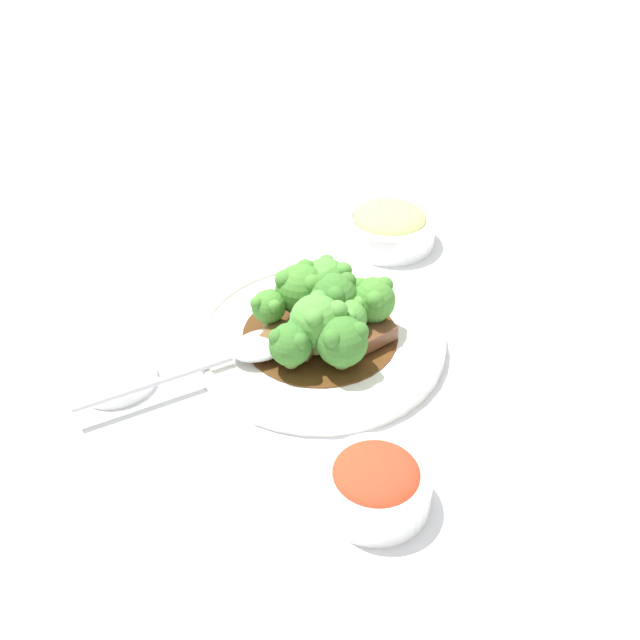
% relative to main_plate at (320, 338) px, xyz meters
% --- Properties ---
extents(ground_plane, '(4.00, 4.00, 0.00)m').
position_rel_main_plate_xyz_m(ground_plane, '(0.00, 0.00, -0.01)').
color(ground_plane, silver).
extents(main_plate, '(0.26, 0.26, 0.02)m').
position_rel_main_plate_xyz_m(main_plate, '(0.00, 0.00, 0.00)').
color(main_plate, white).
rests_on(main_plate, ground_plane).
extents(beef_strip_0, '(0.05, 0.05, 0.02)m').
position_rel_main_plate_xyz_m(beef_strip_0, '(0.05, -0.01, 0.02)').
color(beef_strip_0, '#56331E').
rests_on(beef_strip_0, main_plate).
extents(beef_strip_1, '(0.06, 0.04, 0.02)m').
position_rel_main_plate_xyz_m(beef_strip_1, '(0.03, 0.04, 0.02)').
color(beef_strip_1, '#56331E').
rests_on(beef_strip_1, main_plate).
extents(beef_strip_2, '(0.06, 0.05, 0.01)m').
position_rel_main_plate_xyz_m(beef_strip_2, '(-0.03, -0.02, 0.02)').
color(beef_strip_2, brown).
rests_on(beef_strip_2, main_plate).
extents(broccoli_floret_0, '(0.05, 0.05, 0.05)m').
position_rel_main_plate_xyz_m(broccoli_floret_0, '(0.03, -0.05, 0.04)').
color(broccoli_floret_0, '#7FA84C').
rests_on(broccoli_floret_0, main_plate).
extents(broccoli_floret_1, '(0.05, 0.05, 0.06)m').
position_rel_main_plate_xyz_m(broccoli_floret_1, '(0.05, 0.02, 0.04)').
color(broccoli_floret_1, '#7FA84C').
rests_on(broccoli_floret_1, main_plate).
extents(broccoli_floret_2, '(0.05, 0.05, 0.06)m').
position_rel_main_plate_xyz_m(broccoli_floret_2, '(-0.02, 0.02, 0.04)').
color(broccoli_floret_2, '#8EB756').
rests_on(broccoli_floret_2, main_plate).
extents(broccoli_floret_3, '(0.05, 0.05, 0.06)m').
position_rel_main_plate_xyz_m(broccoli_floret_3, '(0.00, 0.04, 0.04)').
color(broccoli_floret_3, '#7FA84C').
rests_on(broccoli_floret_3, main_plate).
extents(broccoli_floret_4, '(0.05, 0.05, 0.06)m').
position_rel_main_plate_xyz_m(broccoli_floret_4, '(0.01, 0.01, 0.05)').
color(broccoli_floret_4, '#8EB756').
rests_on(broccoli_floret_4, main_plate).
extents(broccoli_floret_5, '(0.04, 0.04, 0.04)m').
position_rel_main_plate_xyz_m(broccoli_floret_5, '(-0.05, -0.00, 0.04)').
color(broccoli_floret_5, '#8EB756').
rests_on(broccoli_floret_5, main_plate).
extents(broccoli_floret_6, '(0.05, 0.05, 0.06)m').
position_rel_main_plate_xyz_m(broccoli_floret_6, '(0.00, -0.03, 0.05)').
color(broccoli_floret_6, '#8EB756').
rests_on(broccoli_floret_6, main_plate).
extents(broccoli_floret_7, '(0.04, 0.04, 0.05)m').
position_rel_main_plate_xyz_m(broccoli_floret_7, '(0.03, -0.01, 0.04)').
color(broccoli_floret_7, '#7FA84C').
rests_on(broccoli_floret_7, main_plate).
extents(broccoli_floret_8, '(0.04, 0.04, 0.05)m').
position_rel_main_plate_xyz_m(broccoli_floret_8, '(-0.02, -0.05, 0.04)').
color(broccoli_floret_8, '#8EB756').
rests_on(broccoli_floret_8, main_plate).
extents(serving_spoon, '(0.20, 0.15, 0.01)m').
position_rel_main_plate_xyz_m(serving_spoon, '(-0.07, -0.05, 0.02)').
color(serving_spoon, '#B7B7BC').
rests_on(serving_spoon, main_plate).
extents(side_bowl_kimchi, '(0.09, 0.09, 0.05)m').
position_rel_main_plate_xyz_m(side_bowl_kimchi, '(0.07, -0.19, 0.01)').
color(side_bowl_kimchi, white).
rests_on(side_bowl_kimchi, ground_plane).
extents(side_bowl_appetizer, '(0.11, 0.11, 0.05)m').
position_rel_main_plate_xyz_m(side_bowl_appetizer, '(0.06, 0.21, 0.01)').
color(side_bowl_appetizer, white).
rests_on(side_bowl_appetizer, ground_plane).
extents(sauce_dish, '(0.08, 0.08, 0.01)m').
position_rel_main_plate_xyz_m(sauce_dish, '(-0.19, -0.08, -0.00)').
color(sauce_dish, white).
rests_on(sauce_dish, ground_plane).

